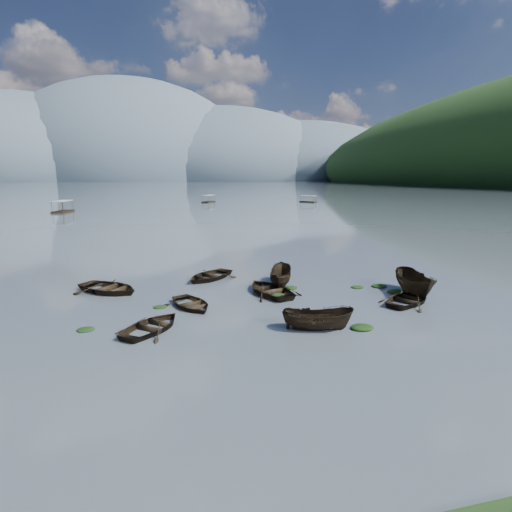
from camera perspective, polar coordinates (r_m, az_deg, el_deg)
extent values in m
plane|color=#4B555E|center=(21.00, 7.90, -11.66)|extent=(2400.00, 2400.00, 0.00)
ellipsoid|color=#475666|center=(952.14, -29.45, 9.37)|extent=(520.00, 520.00, 280.00)
ellipsoid|color=#475666|center=(919.49, -17.19, 10.29)|extent=(520.00, 520.00, 340.00)
ellipsoid|color=#475666|center=(929.71, -4.59, 10.76)|extent=(520.00, 520.00, 260.00)
ellipsoid|color=#475666|center=(974.57, 6.11, 10.75)|extent=(520.00, 520.00, 220.00)
imported|color=black|center=(25.89, -9.21, -7.21)|extent=(3.96, 4.60, 0.80)
imported|color=black|center=(22.66, -14.52, -10.18)|extent=(4.85, 4.98, 0.84)
imported|color=black|center=(22.23, 8.75, -10.36)|extent=(4.10, 2.47, 1.49)
imported|color=black|center=(28.51, 2.03, -5.33)|extent=(4.48, 5.45, 0.98)
imported|color=black|center=(28.24, 21.02, -6.26)|extent=(5.16, 4.71, 0.87)
imported|color=black|center=(30.11, 21.64, -5.23)|extent=(3.10, 5.36, 1.95)
imported|color=black|center=(30.65, -20.26, -4.85)|extent=(6.01, 5.86, 1.02)
imported|color=black|center=(32.56, -6.70, -3.29)|extent=(5.59, 5.51, 0.95)
imported|color=black|center=(30.63, 3.47, -4.16)|extent=(3.00, 4.50, 1.63)
ellipsoid|color=black|center=(23.75, -23.15, -9.74)|extent=(0.94, 0.77, 0.21)
ellipsoid|color=black|center=(27.98, 3.18, -5.66)|extent=(0.95, 0.76, 0.21)
ellipsoid|color=black|center=(22.84, 14.90, -10.02)|extent=(1.28, 1.03, 0.28)
ellipsoid|color=black|center=(30.80, 14.27, -4.41)|extent=(0.95, 0.80, 0.21)
ellipsoid|color=black|center=(30.30, 19.40, -4.98)|extent=(1.31, 1.04, 0.27)
ellipsoid|color=black|center=(26.19, -13.55, -7.17)|extent=(0.89, 0.72, 0.19)
ellipsoid|color=black|center=(29.76, 4.92, -4.65)|extent=(1.09, 0.91, 0.23)
ellipsoid|color=black|center=(31.47, 17.17, -4.24)|extent=(1.18, 0.94, 0.26)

